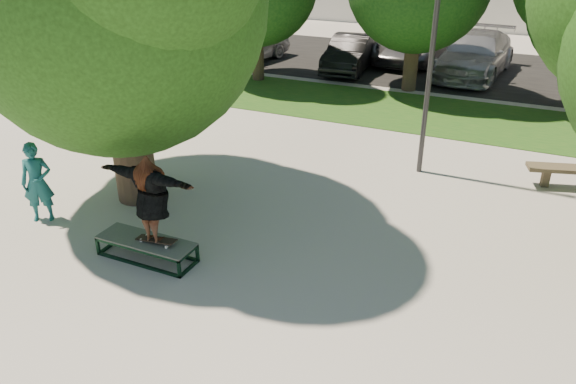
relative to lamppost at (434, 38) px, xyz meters
The scene contains 11 objects.
ground 5.99m from the lamppost, 101.31° to the right, with size 120.00×120.00×0.00m, color gray.
grass_strip 5.49m from the lamppost, 90.00° to the left, with size 30.00×4.00×0.02m, color #174A15.
asphalt_strip 11.48m from the lamppost, 95.19° to the left, with size 40.00×8.00×0.01m, color black.
lamppost is the anchor object (origin of this frame).
grind_box 7.46m from the lamppost, 120.74° to the right, with size 1.80×0.60×0.38m.
skater_rig 7.00m from the lamppost, 119.05° to the right, with size 1.96×0.64×1.65m.
bystander 8.74m from the lamppost, 138.47° to the right, with size 0.59×0.39×1.63m, color #165456.
car_silver_a 12.88m from the lamppost, 137.80° to the left, with size 1.80×4.47×1.52m, color #A2A3A7.
car_dark 10.36m from the lamppost, 118.84° to the left, with size 1.45×4.17×1.37m, color black.
car_grey 12.13m from the lamppost, 104.62° to the left, with size 2.41×5.24×1.46m, color slate.
car_silver_b 10.41m from the lamppost, 91.50° to the left, with size 2.26×5.55×1.61m, color #A5A5A9.
Camera 1 is at (3.35, -7.54, 5.44)m, focal length 35.00 mm.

